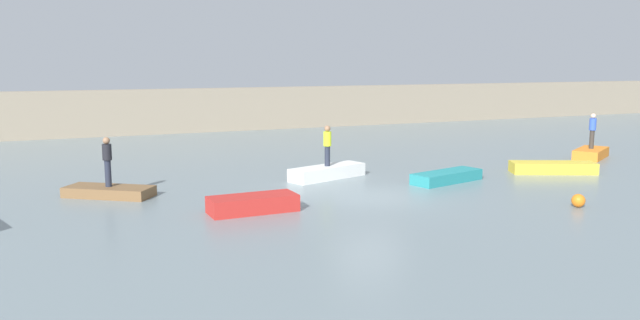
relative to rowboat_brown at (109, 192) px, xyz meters
The scene contains 12 objects.
ground_plane 9.16m from the rowboat_brown, 23.33° to the right, with size 120.00×120.00×0.00m, color slate.
embankment_wall 20.93m from the rowboat_brown, 66.28° to the left, with size 80.00×1.20×2.91m, color gray.
rowboat_brown is the anchor object (origin of this frame).
rowboat_red 5.79m from the rowboat_brown, 46.28° to the right, with size 2.80×1.12×0.53m, color red.
rowboat_white 8.49m from the rowboat_brown, ahead, with size 3.40×1.00×0.51m, color white.
rowboat_teal 12.75m from the rowboat_brown, 10.93° to the right, with size 3.16×1.03×0.43m, color teal.
rowboat_yellow 18.03m from the rowboat_brown, ahead, with size 3.50×1.06×0.47m, color gold.
rowboat_orange 22.62m from the rowboat_brown, ahead, with size 2.62×1.17×0.47m, color orange.
person_blue_shirt 22.65m from the rowboat_brown, ahead, with size 0.32×0.32×1.73m.
person_hiviz_shirt 8.58m from the rowboat_brown, ahead, with size 0.32×0.32×1.65m.
person_dark_shirt 1.17m from the rowboat_brown, 90.00° to the left, with size 0.32×0.32×1.76m.
mooring_buoy 15.99m from the rowboat_brown, 28.92° to the right, with size 0.44×0.44×0.44m, color orange.
Camera 1 is at (-10.07, -19.27, 4.75)m, focal length 35.30 mm.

